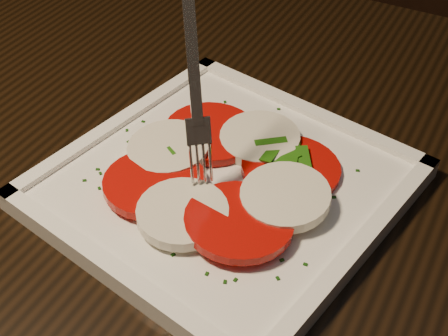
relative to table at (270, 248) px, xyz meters
name	(u,v)px	position (x,y,z in m)	size (l,w,h in m)	color
table	(270,248)	(0.00, 0.00, 0.00)	(1.23, 0.85, 0.75)	black
chair	(352,38)	(-0.10, 0.67, -0.12)	(0.53, 0.53, 0.93)	black
plate	(224,186)	(-0.04, -0.04, 0.11)	(0.29, 0.29, 0.01)	white
caprese_salad	(224,173)	(-0.04, -0.04, 0.12)	(0.23, 0.23, 0.02)	#BB0604
fork	(192,69)	(-0.07, -0.03, 0.22)	(0.03, 0.06, 0.18)	white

